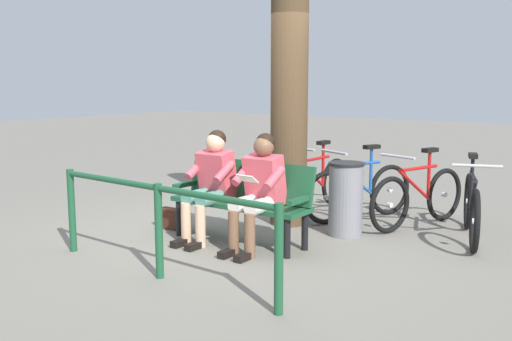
{
  "coord_description": "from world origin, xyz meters",
  "views": [
    {
      "loc": [
        -4.03,
        4.77,
        1.73
      ],
      "look_at": [
        -0.24,
        -0.22,
        0.75
      ],
      "focal_mm": 40.38,
      "sensor_mm": 36.0,
      "label": 1
    }
  ],
  "objects_px": {
    "handbag": "(171,219)",
    "litter_bin": "(346,199)",
    "bicycle_black": "(418,197)",
    "person_companion": "(211,180)",
    "tree_trunk": "(289,81)",
    "bicycle_purple": "(315,185)",
    "bicycle_green": "(471,208)",
    "bench": "(244,195)",
    "bicycle_silver": "(359,191)",
    "person_reading": "(259,186)"
  },
  "relations": [
    {
      "from": "handbag",
      "to": "bicycle_green",
      "type": "bearing_deg",
      "value": -151.06
    },
    {
      "from": "tree_trunk",
      "to": "litter_bin",
      "type": "height_order",
      "value": "tree_trunk"
    },
    {
      "from": "person_reading",
      "to": "bicycle_silver",
      "type": "relative_size",
      "value": 0.76
    },
    {
      "from": "tree_trunk",
      "to": "bicycle_silver",
      "type": "xyz_separation_m",
      "value": [
        -0.59,
        -0.71,
        -1.36
      ]
    },
    {
      "from": "bicycle_green",
      "to": "bicycle_silver",
      "type": "xyz_separation_m",
      "value": [
        1.42,
        -0.12,
        0.0
      ]
    },
    {
      "from": "person_companion",
      "to": "bicycle_purple",
      "type": "bearing_deg",
      "value": -97.04
    },
    {
      "from": "handbag",
      "to": "bicycle_black",
      "type": "bearing_deg",
      "value": -140.83
    },
    {
      "from": "bench",
      "to": "tree_trunk",
      "type": "distance_m",
      "value": 1.54
    },
    {
      "from": "handbag",
      "to": "bicycle_purple",
      "type": "relative_size",
      "value": 0.18
    },
    {
      "from": "litter_bin",
      "to": "bicycle_black",
      "type": "height_order",
      "value": "bicycle_black"
    },
    {
      "from": "litter_bin",
      "to": "bicycle_silver",
      "type": "height_order",
      "value": "bicycle_silver"
    },
    {
      "from": "litter_bin",
      "to": "bicycle_purple",
      "type": "height_order",
      "value": "bicycle_purple"
    },
    {
      "from": "bicycle_black",
      "to": "bicycle_purple",
      "type": "xyz_separation_m",
      "value": [
        1.41,
        0.04,
        0.0
      ]
    },
    {
      "from": "tree_trunk",
      "to": "bicycle_green",
      "type": "xyz_separation_m",
      "value": [
        -2.01,
        -0.59,
        -1.36
      ]
    },
    {
      "from": "bicycle_black",
      "to": "person_companion",
      "type": "bearing_deg",
      "value": -23.31
    },
    {
      "from": "person_companion",
      "to": "litter_bin",
      "type": "distance_m",
      "value": 1.53
    },
    {
      "from": "handbag",
      "to": "bicycle_silver",
      "type": "bearing_deg",
      "value": -131.34
    },
    {
      "from": "person_reading",
      "to": "bicycle_green",
      "type": "xyz_separation_m",
      "value": [
        -1.63,
        -1.69,
        -0.31
      ]
    },
    {
      "from": "person_companion",
      "to": "bicycle_black",
      "type": "bearing_deg",
      "value": -131.05
    },
    {
      "from": "person_reading",
      "to": "tree_trunk",
      "type": "bearing_deg",
      "value": -72.59
    },
    {
      "from": "litter_bin",
      "to": "tree_trunk",
      "type": "bearing_deg",
      "value": -4.83
    },
    {
      "from": "person_companion",
      "to": "bicycle_silver",
      "type": "xyz_separation_m",
      "value": [
        -0.86,
        -1.83,
        -0.3
      ]
    },
    {
      "from": "bench",
      "to": "litter_bin",
      "type": "xyz_separation_m",
      "value": [
        -0.77,
        -0.88,
        -0.09
      ]
    },
    {
      "from": "bench",
      "to": "bicycle_purple",
      "type": "bearing_deg",
      "value": -87.02
    },
    {
      "from": "person_companion",
      "to": "handbag",
      "type": "xyz_separation_m",
      "value": [
        0.69,
        -0.07,
        -0.54
      ]
    },
    {
      "from": "bicycle_green",
      "to": "bicycle_purple",
      "type": "bearing_deg",
      "value": -115.34
    },
    {
      "from": "bicycle_green",
      "to": "bicycle_black",
      "type": "distance_m",
      "value": 0.72
    },
    {
      "from": "bicycle_black",
      "to": "bicycle_purple",
      "type": "height_order",
      "value": "same"
    },
    {
      "from": "bicycle_silver",
      "to": "bench",
      "type": "bearing_deg",
      "value": 4.81
    },
    {
      "from": "bicycle_purple",
      "to": "person_reading",
      "type": "bearing_deg",
      "value": 15.49
    },
    {
      "from": "bicycle_silver",
      "to": "bicycle_purple",
      "type": "distance_m",
      "value": 0.68
    },
    {
      "from": "tree_trunk",
      "to": "bicycle_black",
      "type": "height_order",
      "value": "tree_trunk"
    },
    {
      "from": "person_companion",
      "to": "bicycle_black",
      "type": "xyz_separation_m",
      "value": [
        -1.59,
        -1.92,
        -0.3
      ]
    },
    {
      "from": "litter_bin",
      "to": "bicycle_purple",
      "type": "xyz_separation_m",
      "value": [
        0.9,
        -0.83,
        -0.06
      ]
    },
    {
      "from": "person_companion",
      "to": "bicycle_purple",
      "type": "height_order",
      "value": "person_companion"
    },
    {
      "from": "bench",
      "to": "bicycle_black",
      "type": "height_order",
      "value": "bicycle_black"
    },
    {
      "from": "person_companion",
      "to": "bicycle_silver",
      "type": "height_order",
      "value": "person_companion"
    },
    {
      "from": "litter_bin",
      "to": "bench",
      "type": "bearing_deg",
      "value": 48.82
    },
    {
      "from": "person_reading",
      "to": "bench",
      "type": "bearing_deg",
      "value": -27.25
    },
    {
      "from": "person_reading",
      "to": "bicycle_purple",
      "type": "distance_m",
      "value": 1.94
    },
    {
      "from": "person_companion",
      "to": "bicycle_green",
      "type": "relative_size",
      "value": 0.75
    },
    {
      "from": "bicycle_green",
      "to": "litter_bin",
      "type": "bearing_deg",
      "value": -81.71
    },
    {
      "from": "bench",
      "to": "tree_trunk",
      "type": "height_order",
      "value": "tree_trunk"
    },
    {
      "from": "bench",
      "to": "handbag",
      "type": "height_order",
      "value": "bench"
    },
    {
      "from": "person_companion",
      "to": "tree_trunk",
      "type": "xyz_separation_m",
      "value": [
        -0.26,
        -1.12,
        1.06
      ]
    },
    {
      "from": "bicycle_green",
      "to": "bicycle_silver",
      "type": "relative_size",
      "value": 1.01
    },
    {
      "from": "bicycle_purple",
      "to": "bicycle_green",
      "type": "bearing_deg",
      "value": 86.91
    },
    {
      "from": "handbag",
      "to": "litter_bin",
      "type": "bearing_deg",
      "value": -150.99
    },
    {
      "from": "tree_trunk",
      "to": "handbag",
      "type": "bearing_deg",
      "value": 47.85
    },
    {
      "from": "handbag",
      "to": "bicycle_green",
      "type": "xyz_separation_m",
      "value": [
        -2.96,
        -1.64,
        0.24
      ]
    }
  ]
}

